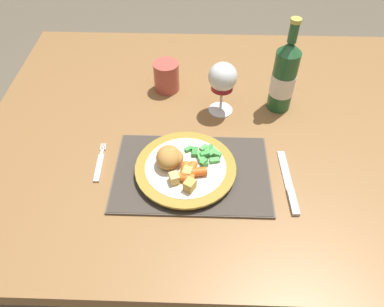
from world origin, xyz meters
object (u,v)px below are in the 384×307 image
bottle (284,77)px  drinking_cup (166,76)px  wine_glass (223,79)px  fork (100,165)px  table_knife (289,187)px  dining_table (212,147)px  dinner_plate (186,169)px

bottle → drinking_cup: bottle is taller
wine_glass → bottle: bearing=8.0°
fork → table_knife: 0.46m
drinking_cup → table_knife: bearing=-49.8°
dining_table → bottle: (0.19, 0.09, 0.19)m
bottle → drinking_cup: 0.34m
dining_table → table_knife: table_knife is taller
wine_glass → dinner_plate: bearing=-110.4°
dining_table → bottle: size_ratio=4.65×
dining_table → table_knife: (0.17, -0.21, 0.09)m
dinner_plate → fork: bearing=175.0°
fork → table_knife: (0.46, -0.06, 0.00)m
table_knife → bottle: bottle is taller
fork → drinking_cup: size_ratio=1.43×
wine_glass → drinking_cup: bearing=148.5°
fork → bottle: size_ratio=0.47×
dinner_plate → wine_glass: wine_glass is taller
bottle → wine_glass: bearing=-172.0°
dinner_plate → drinking_cup: 0.34m
fork → wine_glass: 0.39m
table_knife → wine_glass: wine_glass is taller
dining_table → drinking_cup: (-0.14, 0.16, 0.13)m
drinking_cup → fork: bearing=-114.2°
bottle → dinner_plate: bearing=-134.2°
dinner_plate → fork: (-0.21, 0.02, -0.01)m
table_knife → drinking_cup: (-0.31, 0.37, 0.04)m
dining_table → fork: bearing=-150.9°
dining_table → dinner_plate: size_ratio=5.16×
table_knife → wine_glass: bearing=119.5°
table_knife → fork: bearing=173.1°
dining_table → dinner_plate: dinner_plate is taller
dinner_plate → drinking_cup: size_ratio=2.72×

